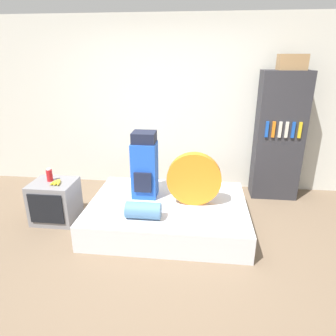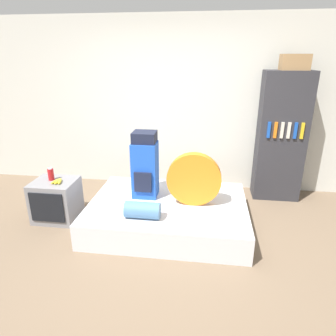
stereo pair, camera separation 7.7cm
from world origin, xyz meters
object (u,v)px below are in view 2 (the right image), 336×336
(sleeping_roll, at_px, (143,210))
(cardboard_box, at_px, (295,62))
(television, at_px, (56,200))
(bookshelf, at_px, (281,137))
(tent_bag, at_px, (194,179))
(backpack, at_px, (145,166))
(canister, at_px, (51,174))

(sleeping_roll, relative_size, cardboard_box, 1.10)
(television, distance_m, bookshelf, 3.22)
(tent_bag, bearing_deg, backpack, 165.78)
(backpack, height_order, television, backpack)
(cardboard_box, bearing_deg, bookshelf, 143.10)
(sleeping_roll, distance_m, cardboard_box, 2.75)
(cardboard_box, bearing_deg, sleeping_roll, -140.68)
(television, bearing_deg, backpack, 9.65)
(sleeping_roll, bearing_deg, tent_bag, 37.34)
(tent_bag, xyz_separation_m, cardboard_box, (1.22, 1.03, 1.30))
(tent_bag, relative_size, bookshelf, 0.35)
(sleeping_roll, bearing_deg, cardboard_box, 39.32)
(television, bearing_deg, bookshelf, 20.33)
(television, bearing_deg, sleeping_roll, -16.98)
(canister, relative_size, cardboard_box, 0.46)
(sleeping_roll, bearing_deg, canister, 161.86)
(television, distance_m, cardboard_box, 3.60)
(backpack, relative_size, television, 1.56)
(bookshelf, xyz_separation_m, cardboard_box, (0.04, -0.03, 1.02))
(backpack, relative_size, tent_bag, 1.30)
(backpack, bearing_deg, tent_bag, -14.22)
(backpack, relative_size, sleeping_roll, 2.14)
(sleeping_roll, height_order, television, television)
(tent_bag, distance_m, television, 1.81)
(sleeping_roll, relative_size, bookshelf, 0.21)
(backpack, relative_size, cardboard_box, 2.35)
(tent_bag, height_order, cardboard_box, cardboard_box)
(sleeping_roll, xyz_separation_m, canister, (-1.28, 0.42, 0.20))
(tent_bag, xyz_separation_m, canister, (-1.82, 0.01, -0.03))
(television, height_order, canister, canister)
(backpack, bearing_deg, television, -170.35)
(backpack, distance_m, television, 1.25)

